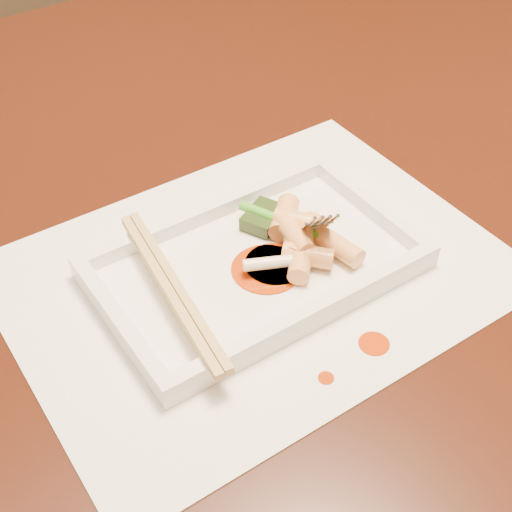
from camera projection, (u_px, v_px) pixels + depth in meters
table at (214, 244)px, 0.77m from camera, size 1.40×0.90×0.75m
placemat at (256, 272)px, 0.60m from camera, size 0.40×0.30×0.00m
sauce_splatter_a at (374, 344)px, 0.54m from camera, size 0.02×0.02×0.00m
sauce_splatter_b at (326, 378)px, 0.51m from camera, size 0.01×0.01×0.00m
plate_base at (256, 268)px, 0.59m from camera, size 0.26×0.16×0.01m
plate_rim_far at (209, 211)px, 0.63m from camera, size 0.26×0.01×0.01m
plate_rim_near at (311, 314)px, 0.54m from camera, size 0.26×0.01×0.01m
plate_rim_left at (119, 322)px, 0.53m from camera, size 0.01×0.14×0.01m
plate_rim_right at (371, 206)px, 0.64m from camera, size 0.01×0.14×0.01m
veg_piece at (264, 217)px, 0.62m from camera, size 0.05×0.04×0.01m
scallion_white at (268, 263)px, 0.57m from camera, size 0.04×0.03×0.01m
scallion_green at (283, 222)px, 0.61m from camera, size 0.04×0.08×0.01m
chopstick_a at (167, 290)px, 0.54m from camera, size 0.03×0.19×0.01m
chopstick_b at (176, 285)px, 0.55m from camera, size 0.03×0.19×0.01m
fork at (315, 153)px, 0.58m from camera, size 0.09×0.10×0.14m
sauce_blob_0 at (267, 269)px, 0.59m from camera, size 0.06×0.06×0.00m
sauce_blob_1 at (276, 264)px, 0.59m from camera, size 0.05×0.05×0.00m
rice_cake_0 at (284, 217)px, 0.62m from camera, size 0.05×0.04×0.02m
rice_cake_1 at (301, 259)px, 0.58m from camera, size 0.04×0.04×0.02m
rice_cake_2 at (299, 221)px, 0.61m from camera, size 0.04×0.04×0.02m
rice_cake_3 at (303, 238)px, 0.60m from camera, size 0.05×0.04×0.02m
rice_cake_4 at (294, 239)px, 0.60m from camera, size 0.03×0.04×0.02m
rice_cake_5 at (294, 234)px, 0.59m from camera, size 0.02×0.05×0.02m
rice_cake_6 at (308, 256)px, 0.58m from camera, size 0.04×0.04×0.02m
rice_cake_7 at (339, 247)px, 0.59m from camera, size 0.02×0.05×0.02m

